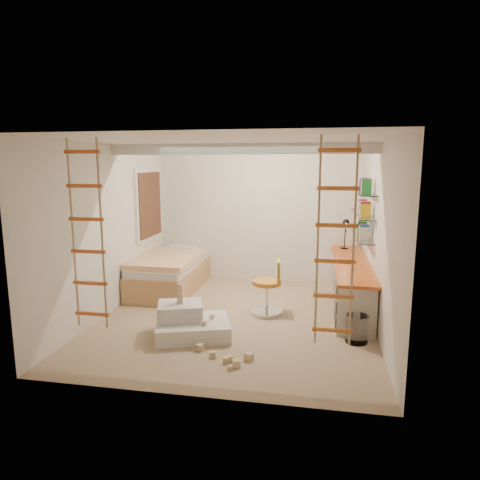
% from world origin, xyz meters
% --- Properties ---
extents(floor, '(4.50, 4.50, 0.00)m').
position_xyz_m(floor, '(0.00, 0.00, 0.00)').
color(floor, tan).
rests_on(floor, ground).
extents(ceiling_beam, '(4.00, 0.18, 0.16)m').
position_xyz_m(ceiling_beam, '(0.00, 0.30, 2.52)').
color(ceiling_beam, white).
rests_on(ceiling_beam, ceiling).
extents(window_frame, '(0.06, 1.15, 1.35)m').
position_xyz_m(window_frame, '(-1.97, 1.50, 1.55)').
color(window_frame, white).
rests_on(window_frame, wall_left).
extents(window_blind, '(0.02, 1.00, 1.20)m').
position_xyz_m(window_blind, '(-1.93, 1.50, 1.55)').
color(window_blind, '#4C2D1E').
rests_on(window_blind, window_frame).
extents(rope_ladder_left, '(0.41, 0.04, 2.13)m').
position_xyz_m(rope_ladder_left, '(-1.35, -1.75, 1.52)').
color(rope_ladder_left, '#C75022').
rests_on(rope_ladder_left, ceiling).
extents(rope_ladder_right, '(0.41, 0.04, 2.13)m').
position_xyz_m(rope_ladder_right, '(1.35, -1.75, 1.52)').
color(rope_ladder_right, orange).
rests_on(rope_ladder_right, ceiling).
extents(waste_bin, '(0.29, 0.29, 0.37)m').
position_xyz_m(waste_bin, '(1.71, -0.58, 0.18)').
color(waste_bin, white).
rests_on(waste_bin, floor).
extents(desk, '(0.56, 2.80, 0.75)m').
position_xyz_m(desk, '(1.72, 0.86, 0.40)').
color(desk, '#C85017').
rests_on(desk, floor).
extents(shelves, '(0.25, 1.80, 0.71)m').
position_xyz_m(shelves, '(1.87, 1.13, 1.50)').
color(shelves, white).
rests_on(shelves, wall_right).
extents(bed, '(1.02, 2.00, 0.69)m').
position_xyz_m(bed, '(-1.48, 1.23, 0.33)').
color(bed, '#AD7F51').
rests_on(bed, floor).
extents(task_lamp, '(0.14, 0.36, 0.57)m').
position_xyz_m(task_lamp, '(1.67, 1.82, 1.14)').
color(task_lamp, black).
rests_on(task_lamp, desk).
extents(swivel_chair, '(0.56, 0.56, 0.85)m').
position_xyz_m(swivel_chair, '(0.45, 0.30, 0.31)').
color(swivel_chair, orange).
rests_on(swivel_chair, floor).
extents(play_platform, '(1.16, 1.03, 0.43)m').
position_xyz_m(play_platform, '(-0.51, -0.75, 0.17)').
color(play_platform, silver).
rests_on(play_platform, floor).
extents(toy_blocks, '(1.17, 1.06, 0.70)m').
position_xyz_m(toy_blocks, '(-0.17, -1.13, 0.22)').
color(toy_blocks, '#CCB284').
rests_on(toy_blocks, floor).
extents(books, '(0.14, 0.70, 0.92)m').
position_xyz_m(books, '(1.87, 1.13, 1.58)').
color(books, white).
rests_on(books, shelves).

